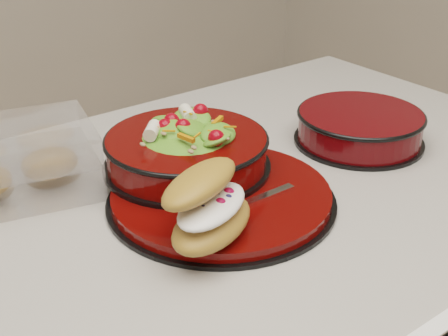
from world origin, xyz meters
TOP-DOWN VIEW (x-y plane):
  - dinner_plate at (0.00, -0.02)m, footprint 0.32×0.32m
  - salad_bowl at (0.00, 0.06)m, footprint 0.25×0.25m
  - croissant at (-0.08, -0.10)m, footprint 0.16×0.14m
  - fork at (-0.00, -0.08)m, footprint 0.16×0.02m
  - pastry_box at (-0.21, 0.18)m, footprint 0.25×0.21m
  - extra_bowl at (0.30, -0.00)m, footprint 0.21×0.21m

SIDE VIEW (x-z plane):
  - dinner_plate at x=0.00m, z-range 0.90..0.92m
  - fork at x=0.00m, z-range 0.92..0.92m
  - extra_bowl at x=0.30m, z-range 0.90..0.96m
  - pastry_box at x=-0.21m, z-range 0.90..0.99m
  - salad_bowl at x=0.00m, z-range 0.91..1.01m
  - croissant at x=-0.08m, z-range 0.92..1.00m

